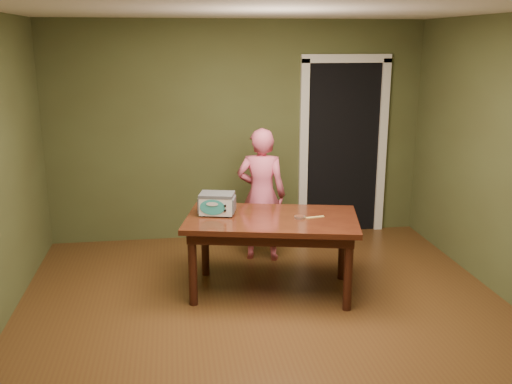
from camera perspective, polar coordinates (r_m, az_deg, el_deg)
floor at (r=4.90m, az=1.82°, el=-13.86°), size 5.00×5.00×0.00m
room_shell at (r=4.34m, az=2.00°, el=6.30°), size 4.52×5.02×2.61m
doorway at (r=7.42m, az=8.01°, el=4.68°), size 1.10×0.66×2.25m
dining_table at (r=5.39m, az=1.59°, el=-3.54°), size 1.76×1.23×0.75m
toy_oven at (r=5.42m, az=-3.92°, el=-1.10°), size 0.38×0.30×0.21m
baking_pan at (r=5.34m, az=4.40°, el=-2.50°), size 0.10×0.10×0.02m
spatula at (r=5.37m, az=5.92°, el=-2.52°), size 0.18×0.06×0.01m
child at (r=6.20m, az=0.55°, el=-0.27°), size 0.61×0.48×1.46m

